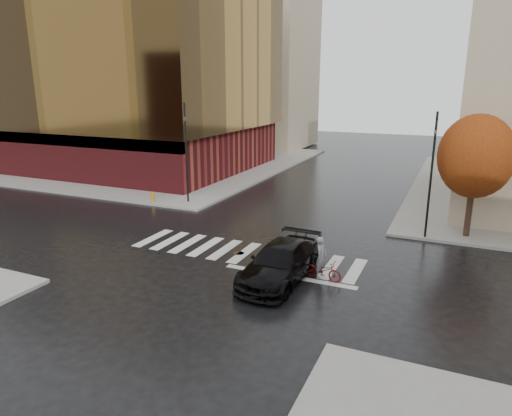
{
  "coord_description": "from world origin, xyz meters",
  "views": [
    {
      "loc": [
        9.18,
        -18.61,
        8.11
      ],
      "look_at": [
        0.06,
        1.75,
        2.0
      ],
      "focal_mm": 32.0,
      "sensor_mm": 36.0,
      "label": 1
    }
  ],
  "objects": [
    {
      "name": "office_glass",
      "position": [
        -22.0,
        17.99,
        8.28
      ],
      "size": [
        27.0,
        19.0,
        16.0
      ],
      "color": "maroon",
      "rests_on": "sidewalk_nw"
    },
    {
      "name": "sedan",
      "position": [
        2.77,
        -1.8,
        0.79
      ],
      "size": [
        2.41,
        5.5,
        1.57
      ],
      "primitive_type": "imported",
      "rotation": [
        0.0,
        0.0,
        -0.04
      ],
      "color": "black",
      "rests_on": "ground"
    },
    {
      "name": "ground",
      "position": [
        0.0,
        0.0,
        0.0
      ],
      "size": [
        120.0,
        120.0,
        0.0
      ],
      "primitive_type": "plane",
      "color": "black",
      "rests_on": "ground"
    },
    {
      "name": "traffic_light_nw",
      "position": [
        -7.73,
        7.55,
        3.93
      ],
      "size": [
        0.19,
        0.17,
        6.74
      ],
      "rotation": [
        0.0,
        0.0,
        -1.77
      ],
      "color": "black",
      "rests_on": "sidewalk_nw"
    },
    {
      "name": "tree_ne_a",
      "position": [
        10.0,
        7.4,
        4.46
      ],
      "size": [
        3.8,
        3.8,
        6.5
      ],
      "color": "#2F2315",
      "rests_on": "sidewalk_ne"
    },
    {
      "name": "fire_hydrant",
      "position": [
        -10.0,
        6.58,
        0.52
      ],
      "size": [
        0.24,
        0.24,
        0.67
      ],
      "color": "orange",
      "rests_on": "sidewalk_nw"
    },
    {
      "name": "building_nw_far",
      "position": [
        -16.0,
        37.0,
        10.15
      ],
      "size": [
        14.0,
        12.0,
        20.0
      ],
      "primitive_type": "cube",
      "color": "tan",
      "rests_on": "sidewalk_nw"
    },
    {
      "name": "cyclist",
      "position": [
        4.39,
        -1.0,
        0.65
      ],
      "size": [
        1.74,
        0.85,
        1.9
      ],
      "rotation": [
        0.0,
        0.0,
        1.4
      ],
      "color": "maroon",
      "rests_on": "ground"
    },
    {
      "name": "crosswalk",
      "position": [
        0.0,
        0.5,
        0.01
      ],
      "size": [
        12.0,
        3.0,
        0.01
      ],
      "primitive_type": "cube",
      "color": "silver",
      "rests_on": "ground"
    },
    {
      "name": "manhole",
      "position": [
        -0.23,
        0.32,
        0.01
      ],
      "size": [
        0.6,
        0.6,
        0.01
      ],
      "primitive_type": "cylinder",
      "rotation": [
        0.0,
        0.0,
        -0.14
      ],
      "color": "#4E2D1B",
      "rests_on": "ground"
    },
    {
      "name": "sidewalk_nw",
      "position": [
        -21.0,
        21.0,
        0.07
      ],
      "size": [
        30.0,
        30.0,
        0.15
      ],
      "primitive_type": "cube",
      "color": "gray",
      "rests_on": "ground"
    },
    {
      "name": "traffic_light_ne",
      "position": [
        7.98,
        6.3,
        3.85
      ],
      "size": [
        0.16,
        0.18,
        6.61
      ],
      "rotation": [
        0.0,
        0.0,
        3.29
      ],
      "color": "black",
      "rests_on": "sidewalk_ne"
    }
  ]
}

